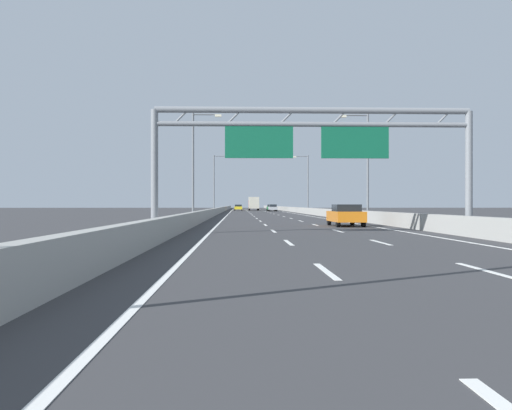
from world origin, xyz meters
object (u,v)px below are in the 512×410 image
Objects in this scene: sign_gantry at (312,138)px; box_truck at (254,203)px; orange_car at (346,215)px; streetlamp_left_mid at (196,160)px; green_car at (271,208)px; streetlamp_right_far at (306,180)px; streetlamp_right_mid at (365,160)px; yellow_car at (238,207)px; silver_car at (273,208)px; streetlamp_left_far at (215,180)px.

sign_gantry reaches higher than box_truck.
streetlamp_left_mid is at bearing 135.40° from orange_car.
box_truck is (-3.57, 9.68, 1.00)m from green_car.
streetlamp_right_far is at bearing 70.10° from streetlamp_left_mid.
streetlamp_left_mid is 1.00× the size of streetlamp_right_far.
green_car is 10.37m from box_truck.
sign_gantry is 21.89m from streetlamp_left_mid.
streetlamp_right_far is at bearing 90.00° from streetlamp_right_mid.
streetlamp_left_mid reaches higher than box_truck.
green_car is (-3.90, 32.10, -4.67)m from streetlamp_right_far.
yellow_car is at bearing -123.17° from box_truck.
streetlamp_right_mid is 2.17× the size of yellow_car.
sign_gantry is 3.52× the size of orange_car.
streetlamp_right_mid is at bearing 69.90° from sign_gantry.
green_car is at bearing 93.04° from streetlamp_right_mid.
box_truck is at bearing 102.42° from silver_car.
orange_car reaches higher than green_car.
silver_car is (-3.91, 66.85, -4.65)m from streetlamp_right_mid.
streetlamp_right_mid is at bearing -81.79° from yellow_car.
yellow_car is 0.95× the size of orange_car.
streetlamp_left_mid is 1.22× the size of box_truck.
yellow_car is (-11.17, 77.37, -4.66)m from streetlamp_right_mid.
silver_car is at bearing -55.39° from yellow_car.
streetlamp_left_far is at bearing 101.95° from orange_car.
silver_car is 12.79m from yellow_car.
streetlamp_right_far is 2.29× the size of green_car.
streetlamp_left_far reaches higher than silver_car.
streetlamp_left_far is at bearing 109.90° from streetlamp_right_mid.
yellow_car is (-7.26, 10.52, -0.01)m from silver_car.
orange_car is (7.27, -88.26, 0.03)m from yellow_car.
streetlamp_right_mid is 1.00× the size of streetlamp_right_far.
green_car is at bearing -28.93° from yellow_car.
orange_car is at bearing -87.82° from box_truck.
streetlamp_right_mid reaches higher than sign_gantry.
streetlamp_right_mid and streetlamp_right_far have the same top height.
streetlamp_left_far is 2.29× the size of green_car.
streetlamp_left_mid is 43.87m from streetlamp_right_far.
box_truck is (3.70, 5.66, 1.00)m from yellow_car.
orange_car is at bearing -85.29° from yellow_car.
sign_gantry is 3.69× the size of yellow_car.
streetlamp_right_far is 2.17× the size of yellow_car.
silver_car is at bearing 98.68° from streetlamp_right_far.
orange_car reaches higher than silver_car.
streetlamp_right_mid is at bearing -70.10° from streetlamp_left_far.
sign_gantry is 87.62m from silver_car.
streetlamp_left_mid is 1.00× the size of streetlamp_left_far.
streetlamp_left_far is 1.00× the size of streetlamp_right_far.
sign_gantry reaches higher than silver_car.
streetlamp_right_mid is 1.00× the size of streetlamp_left_far.
green_car is at bearing 96.92° from streetlamp_right_far.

